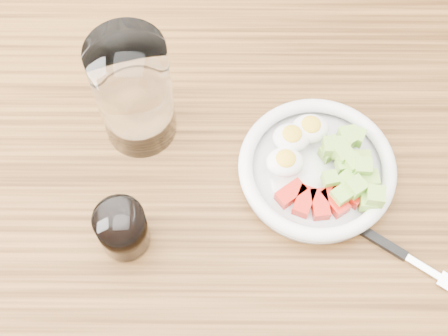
# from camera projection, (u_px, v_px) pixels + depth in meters

# --- Properties ---
(ground) EXTENTS (4.00, 4.00, 0.00)m
(ground) POSITION_uv_depth(u_px,v_px,m) (228.00, 317.00, 1.50)
(ground) COLOR brown
(ground) RESTS_ON ground
(dining_table) EXTENTS (1.50, 0.90, 0.77)m
(dining_table) POSITION_uv_depth(u_px,v_px,m) (231.00, 214.00, 0.90)
(dining_table) COLOR brown
(dining_table) RESTS_ON ground
(bowl) EXTENTS (0.20, 0.20, 0.05)m
(bowl) POSITION_uv_depth(u_px,v_px,m) (318.00, 167.00, 0.80)
(bowl) COLOR white
(bowl) RESTS_ON dining_table
(fork) EXTENTS (0.15, 0.11, 0.01)m
(fork) POSITION_uv_depth(u_px,v_px,m) (393.00, 249.00, 0.77)
(fork) COLOR black
(fork) RESTS_ON dining_table
(water_glass) EXTENTS (0.10, 0.10, 0.17)m
(water_glass) POSITION_uv_depth(u_px,v_px,m) (134.00, 93.00, 0.77)
(water_glass) COLOR white
(water_glass) RESTS_ON dining_table
(coffee_glass) EXTENTS (0.06, 0.06, 0.07)m
(coffee_glass) POSITION_uv_depth(u_px,v_px,m) (123.00, 229.00, 0.75)
(coffee_glass) COLOR white
(coffee_glass) RESTS_ON dining_table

